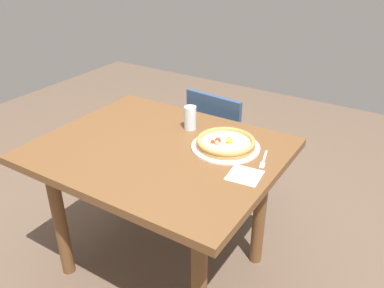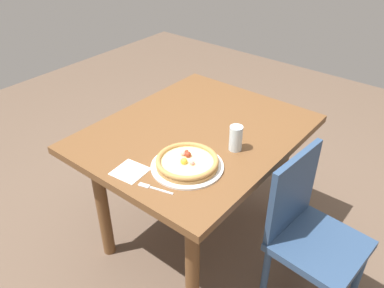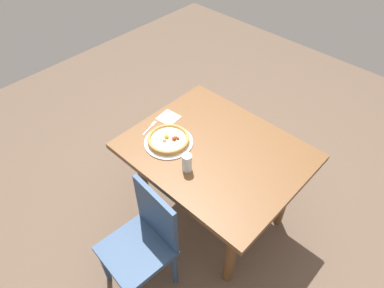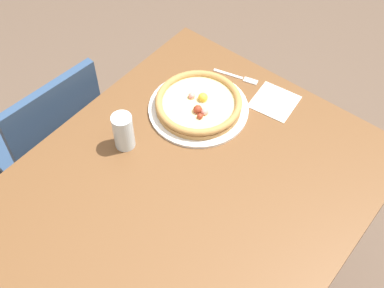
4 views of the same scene
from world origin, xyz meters
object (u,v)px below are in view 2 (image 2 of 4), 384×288
(chair_near, at_px, (309,231))
(plate, at_px, (187,166))
(drinking_glass, at_px, (236,138))
(napkin, at_px, (130,171))
(fork, at_px, (153,188))
(pizza, at_px, (187,162))
(dining_table, at_px, (196,148))

(chair_near, height_order, plate, chair_near)
(chair_near, bearing_deg, drinking_glass, -81.85)
(chair_near, distance_m, drinking_glass, 0.57)
(chair_near, height_order, napkin, chair_near)
(chair_near, xyz_separation_m, napkin, (-0.48, 0.70, 0.31))
(plate, bearing_deg, napkin, 136.30)
(plate, xyz_separation_m, napkin, (-0.19, 0.18, -0.00))
(napkin, bearing_deg, plate, -43.70)
(fork, xyz_separation_m, drinking_glass, (0.47, -0.11, 0.06))
(pizza, height_order, napkin, pizza)
(chair_near, distance_m, plate, 0.67)
(pizza, xyz_separation_m, fork, (-0.21, 0.02, -0.03))
(fork, relative_size, napkin, 1.17)
(chair_near, height_order, drinking_glass, drinking_glass)
(pizza, bearing_deg, plate, -125.48)
(plate, xyz_separation_m, pizza, (0.00, 0.00, 0.03))
(chair_near, height_order, fork, chair_near)
(dining_table, relative_size, fork, 7.19)
(dining_table, xyz_separation_m, chair_near, (0.01, -0.69, -0.20))
(chair_near, distance_m, pizza, 0.69)
(plate, xyz_separation_m, fork, (-0.21, 0.02, -0.00))
(drinking_glass, bearing_deg, fork, 167.05)
(pizza, bearing_deg, dining_table, 31.22)
(drinking_glass, bearing_deg, chair_near, -86.58)
(chair_near, height_order, pizza, chair_near)
(drinking_glass, height_order, napkin, drinking_glass)
(plate, relative_size, napkin, 2.40)
(chair_near, bearing_deg, fork, -42.63)
(dining_table, bearing_deg, chair_near, -89.54)
(pizza, xyz_separation_m, drinking_glass, (0.26, -0.09, 0.03))
(dining_table, height_order, fork, fork)
(dining_table, bearing_deg, pizza, -148.78)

